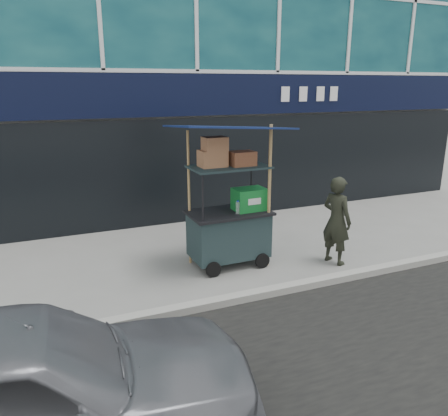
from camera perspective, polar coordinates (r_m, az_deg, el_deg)
name	(u,v)px	position (r m, az deg, el deg)	size (l,w,h in m)	color
ground	(281,286)	(7.18, 7.47, -10.12)	(80.00, 80.00, 0.00)	gray
curb	(288,288)	(7.00, 8.32, -10.32)	(80.00, 0.18, 0.12)	#97978F
vendor_cart	(230,216)	(7.66, 0.77, -1.11)	(1.92, 1.37, 2.55)	#192A2A
vendor_man	(337,220)	(8.01, 14.49, -1.58)	(0.58, 0.38, 1.59)	black
parked_car	(10,396)	(4.20, -26.22, -21.16)	(1.68, 4.17, 1.42)	slate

